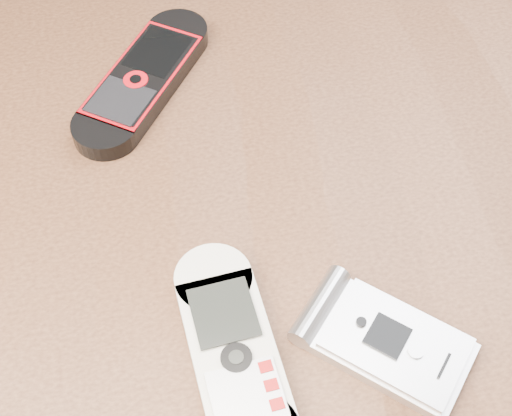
{
  "coord_description": "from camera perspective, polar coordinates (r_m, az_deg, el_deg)",
  "views": [
    {
      "loc": [
        -0.05,
        -0.28,
        1.15
      ],
      "look_at": [
        0.01,
        0.0,
        0.76
      ],
      "focal_mm": 50.0,
      "sensor_mm": 36.0,
      "label": 1
    }
  ],
  "objects": [
    {
      "name": "nokia_white",
      "position": [
        0.43,
        -1.76,
        -11.65
      ],
      "size": [
        0.06,
        0.16,
        0.02
      ],
      "primitive_type": "cube",
      "rotation": [
        0.0,
        0.0,
        0.09
      ],
      "color": "beige",
      "rests_on": "table"
    },
    {
      "name": "motorola_razr",
      "position": [
        0.44,
        10.69,
        -10.59
      ],
      "size": [
        0.12,
        0.11,
        0.02
      ],
      "primitive_type": "cube",
      "rotation": [
        0.0,
        0.0,
        0.84
      ],
      "color": "silver",
      "rests_on": "table"
    },
    {
      "name": "table",
      "position": [
        0.58,
        -0.49,
        -6.68
      ],
      "size": [
        1.2,
        0.8,
        0.75
      ],
      "color": "black",
      "rests_on": "ground"
    },
    {
      "name": "nokia_black_red",
      "position": [
        0.58,
        -8.99,
        10.17
      ],
      "size": [
        0.13,
        0.16,
        0.02
      ],
      "primitive_type": "cube",
      "rotation": [
        0.0,
        0.0,
        -0.6
      ],
      "color": "black",
      "rests_on": "table"
    }
  ]
}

